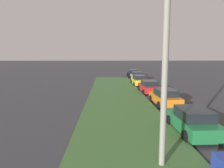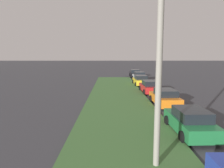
# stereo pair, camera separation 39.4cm
# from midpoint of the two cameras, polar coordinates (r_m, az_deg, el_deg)

# --- Properties ---
(grass_median) EXTENTS (60.00, 6.00, 0.12)m
(grass_median) POSITION_cam_midpoint_polar(r_m,az_deg,el_deg) (11.39, 4.43, -14.93)
(grass_median) COLOR #3D6633
(grass_median) RESTS_ON ground
(parked_car_green) EXTENTS (4.34, 2.09, 1.47)m
(parked_car_green) POSITION_cam_midpoint_polar(r_m,az_deg,el_deg) (13.04, 21.15, -9.40)
(parked_car_green) COLOR #1E6B38
(parked_car_green) RESTS_ON ground
(parked_car_orange) EXTENTS (4.37, 2.16, 1.47)m
(parked_car_orange) POSITION_cam_midpoint_polar(r_m,az_deg,el_deg) (19.31, 14.65, -3.54)
(parked_car_orange) COLOR orange
(parked_car_orange) RESTS_ON ground
(parked_car_red) EXTENTS (4.36, 2.13, 1.47)m
(parked_car_red) POSITION_cam_midpoint_polar(r_m,az_deg,el_deg) (25.15, 10.64, -0.76)
(parked_car_red) COLOR red
(parked_car_red) RESTS_ON ground
(parked_car_yellow) EXTENTS (4.34, 2.10, 1.47)m
(parked_car_yellow) POSITION_cam_midpoint_polar(r_m,az_deg,el_deg) (31.17, 8.08, 0.98)
(parked_car_yellow) COLOR gold
(parked_car_yellow) RESTS_ON ground
(parked_car_silver) EXTENTS (4.34, 2.10, 1.47)m
(parked_car_silver) POSITION_cam_midpoint_polar(r_m,az_deg,el_deg) (37.12, 7.62, 2.11)
(parked_car_silver) COLOR #B2B5BA
(parked_car_silver) RESTS_ON ground
(parked_car_black) EXTENTS (4.31, 2.04, 1.47)m
(parked_car_black) POSITION_cam_midpoint_polar(r_m,az_deg,el_deg) (42.29, 6.47, 2.85)
(parked_car_black) COLOR black
(parked_car_black) RESTS_ON ground
(streetlight) EXTENTS (0.60, 2.87, 7.50)m
(streetlight) POSITION_cam_midpoint_polar(r_m,az_deg,el_deg) (8.28, 16.32, 6.93)
(streetlight) COLOR gray
(streetlight) RESTS_ON ground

